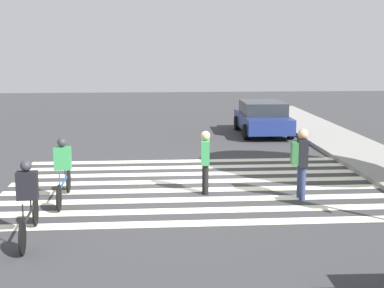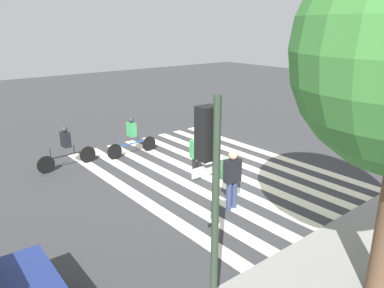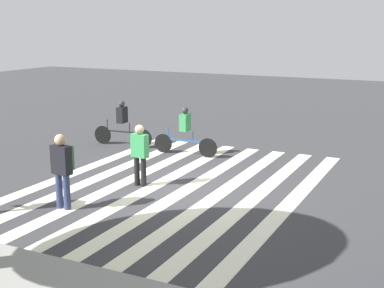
{
  "view_description": "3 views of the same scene",
  "coord_description": "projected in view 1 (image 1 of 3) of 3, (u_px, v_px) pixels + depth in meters",
  "views": [
    {
      "loc": [
        14.12,
        -1.03,
        3.77
      ],
      "look_at": [
        0.37,
        -0.03,
        1.23
      ],
      "focal_mm": 50.0,
      "sensor_mm": 36.0,
      "label": 1
    },
    {
      "loc": [
        8.45,
        9.47,
        5.06
      ],
      "look_at": [
        0.81,
        0.04,
        1.19
      ],
      "focal_mm": 35.0,
      "sensor_mm": 36.0,
      "label": 2
    },
    {
      "loc": [
        -6.42,
        11.86,
        4.2
      ],
      "look_at": [
        -0.58,
        0.01,
        1.21
      ],
      "focal_mm": 50.0,
      "sensor_mm": 36.0,
      "label": 3
    }
  ],
  "objects": [
    {
      "name": "ground_plane",
      "position": [
        192.0,
        186.0,
        14.61
      ],
      "size": [
        60.0,
        60.0,
        0.0
      ],
      "primitive_type": "plane",
      "color": "#38383A"
    },
    {
      "name": "crosswalk_stripes",
      "position": [
        192.0,
        185.0,
        14.61
      ],
      "size": [
        6.74,
        10.0,
        0.01
      ],
      "color": "#F2EDCC",
      "rests_on": "ground_plane"
    },
    {
      "name": "pedestrian_child_with_backpack",
      "position": [
        301.0,
        158.0,
        13.18
      ],
      "size": [
        0.51,
        0.44,
        1.77
      ],
      "rotation": [
        0.0,
        0.0,
        -0.13
      ],
      "color": "navy",
      "rests_on": "ground_plane"
    },
    {
      "name": "pedestrian_adult_tall_backpack",
      "position": [
        205.0,
        159.0,
        13.67
      ],
      "size": [
        0.47,
        0.26,
        1.64
      ],
      "rotation": [
        0.0,
        0.0,
        -0.12
      ],
      "color": "black",
      "rests_on": "ground_plane"
    },
    {
      "name": "cyclist_near_curb",
      "position": [
        63.0,
        167.0,
        12.97
      ],
      "size": [
        2.24,
        0.4,
        1.59
      ],
      "rotation": [
        0.0,
        0.0,
        0.02
      ],
      "color": "black",
      "rests_on": "ground_plane"
    },
    {
      "name": "cyclist_far_lane",
      "position": [
        28.0,
        197.0,
        10.41
      ],
      "size": [
        2.26,
        0.41,
        1.6
      ],
      "rotation": [
        0.0,
        0.0,
        0.07
      ],
      "color": "black",
      "rests_on": "ground_plane"
    },
    {
      "name": "car_parked_dark_suv",
      "position": [
        263.0,
        118.0,
        22.93
      ],
      "size": [
        4.2,
        2.09,
        1.42
      ],
      "rotation": [
        0.0,
        0.0,
        -0.01
      ],
      "color": "navy",
      "rests_on": "ground_plane"
    }
  ]
}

